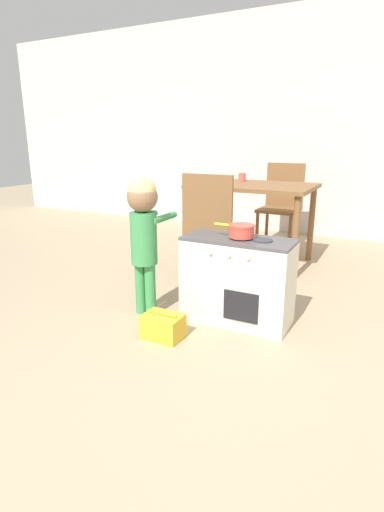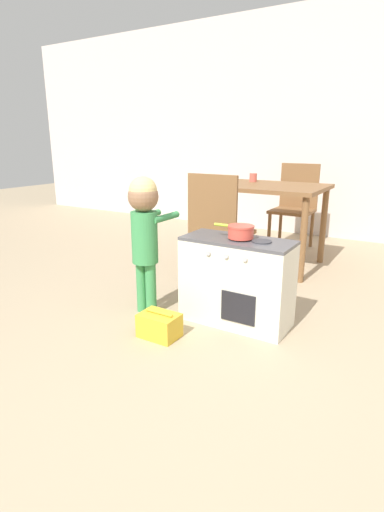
# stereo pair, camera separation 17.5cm
# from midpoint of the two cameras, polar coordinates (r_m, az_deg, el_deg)

# --- Properties ---
(ground_plane) EXTENTS (16.00, 16.00, 0.00)m
(ground_plane) POSITION_cam_midpoint_polar(r_m,az_deg,el_deg) (1.93, 1.08, -19.90)
(ground_plane) COLOR tan
(wall_back) EXTENTS (10.00, 0.06, 2.60)m
(wall_back) POSITION_cam_midpoint_polar(r_m,az_deg,el_deg) (5.03, 23.40, 16.88)
(wall_back) COLOR beige
(wall_back) RESTS_ON ground_plane
(play_kitchen) EXTENTS (0.69, 0.32, 0.56)m
(play_kitchen) POSITION_cam_midpoint_polar(r_m,az_deg,el_deg) (2.55, 8.36, -3.65)
(play_kitchen) COLOR silver
(play_kitchen) RESTS_ON ground_plane
(toy_pot) EXTENTS (0.26, 0.16, 0.08)m
(toy_pot) POSITION_cam_midpoint_polar(r_m,az_deg,el_deg) (2.45, 9.00, 3.55)
(toy_pot) COLOR #E04C3D
(toy_pot) RESTS_ON play_kitchen
(child_figure) EXTENTS (0.20, 0.37, 0.92)m
(child_figure) POSITION_cam_midpoint_polar(r_m,az_deg,el_deg) (2.59, -4.88, 4.67)
(child_figure) COLOR #3D9351
(child_figure) RESTS_ON ground_plane
(toy_basket) EXTENTS (0.23, 0.17, 0.16)m
(toy_basket) POSITION_cam_midpoint_polar(r_m,az_deg,el_deg) (2.42, -2.60, -9.89)
(toy_basket) COLOR gold
(toy_basket) RESTS_ON ground_plane
(dining_table) EXTENTS (1.09, 0.78, 0.75)m
(dining_table) POSITION_cam_midpoint_polar(r_m,az_deg,el_deg) (3.76, 11.44, 8.39)
(dining_table) COLOR brown
(dining_table) RESTS_ON ground_plane
(dining_chair_near) EXTENTS (0.42, 0.42, 0.89)m
(dining_chair_near) POSITION_cam_midpoint_polar(r_m,az_deg,el_deg) (3.19, 5.42, 4.09)
(dining_chair_near) COLOR brown
(dining_chair_near) RESTS_ON ground_plane
(dining_chair_far) EXTENTS (0.42, 0.42, 0.89)m
(dining_chair_far) POSITION_cam_midpoint_polar(r_m,az_deg,el_deg) (4.49, 15.55, 7.13)
(dining_chair_far) COLOR brown
(dining_chair_far) RESTS_ON ground_plane
(cup_on_table) EXTENTS (0.07, 0.07, 0.08)m
(cup_on_table) POSITION_cam_midpoint_polar(r_m,az_deg,el_deg) (3.99, 10.00, 10.98)
(cup_on_table) COLOR #D15B4C
(cup_on_table) RESTS_ON dining_table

